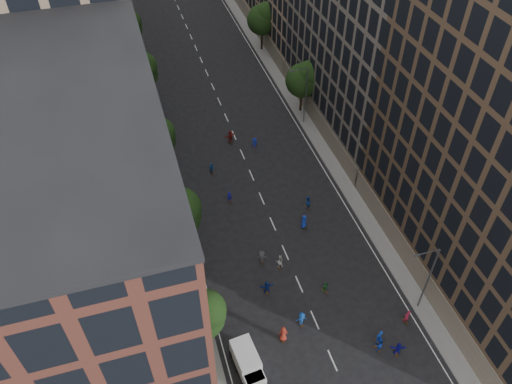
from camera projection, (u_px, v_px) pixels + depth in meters
ground at (243, 157)px, 67.89m from camera, size 240.00×240.00×0.00m
sidewalk_left at (148, 139)px, 70.56m from camera, size 4.00×105.00×0.15m
sidewalk_right at (306, 111)px, 75.51m from camera, size 4.00×105.00×0.15m
bldg_left_a at (83, 300)px, 33.53m from camera, size 14.00×22.00×30.00m
bldg_left_b at (67, 89)px, 48.76m from camera, size 14.00×26.00×34.00m
bldg_left_c at (69, 20)px, 66.75m from camera, size 14.00×20.00×28.00m
bldg_right_b at (377, 9)px, 63.17m from camera, size 14.00×28.00×33.00m
tree_left_1 at (201, 313)px, 43.69m from camera, size 4.80×4.80×8.21m
tree_left_2 at (177, 213)px, 51.42m from camera, size 5.60×5.60×9.45m
tree_left_3 at (157, 137)px, 61.50m from camera, size 5.00×5.00×8.58m
tree_left_4 at (141, 71)px, 72.37m from camera, size 5.40×5.40×9.08m
tree_left_5 at (129, 26)px, 83.74m from camera, size 4.80×4.80×8.33m
tree_right_a at (304, 79)px, 71.78m from camera, size 5.00×5.00×8.39m
tree_right_b at (263, 18)px, 85.39m from camera, size 5.20×5.20×8.83m
streetlamp_near at (427, 276)px, 47.08m from camera, size 2.64×0.22×9.06m
streetlamp_far at (304, 93)px, 69.92m from camera, size 2.64×0.22×9.06m
cargo_van at (247, 362)px, 44.98m from camera, size 2.51×4.60×2.36m
skater_1 at (379, 337)px, 47.11m from camera, size 0.77×0.58×1.92m
skater_2 at (379, 344)px, 46.64m from camera, size 1.08×0.96×1.83m
skater_3 at (301, 319)px, 48.64m from camera, size 1.15×0.70×1.73m
skater_5 at (398, 349)px, 46.40m from camera, size 1.56×0.89×1.60m
skater_6 at (283, 334)px, 47.35m from camera, size 1.03×0.76×1.92m
skater_7 at (407, 317)px, 48.80m from camera, size 0.73×0.56×1.78m
skater_8 at (280, 262)px, 53.73m from camera, size 0.98×0.85×1.74m
skater_9 at (262, 257)px, 54.22m from camera, size 1.21×0.87×1.69m
skater_10 at (325, 287)px, 51.48m from camera, size 0.95×0.70×1.50m
skater_11 at (267, 287)px, 51.43m from camera, size 1.48×0.55×1.57m
skater_12 at (304, 222)px, 57.90m from camera, size 1.04×0.86×1.83m
skater_13 at (229, 197)px, 61.12m from camera, size 0.55×0.36×1.52m
skater_14 at (307, 203)px, 60.23m from camera, size 1.04×0.93×1.75m
skater_15 at (255, 144)px, 68.60m from camera, size 1.10×0.66×1.68m
skater_16 at (212, 168)px, 64.97m from camera, size 0.97×0.71×1.53m
skater_17 at (230, 137)px, 69.54m from camera, size 1.80×1.06×1.85m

